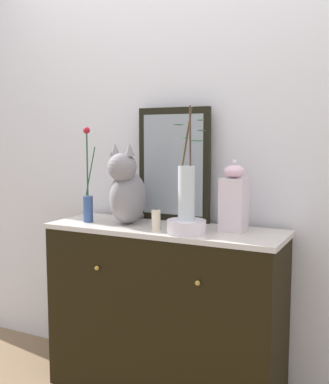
{
  "coord_description": "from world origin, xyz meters",
  "views": [
    {
      "loc": [
        1.05,
        -2.1,
        1.35
      ],
      "look_at": [
        0.0,
        0.0,
        1.07
      ],
      "focal_mm": 43.7,
      "sensor_mm": 36.0,
      "label": 1
    }
  ],
  "objects_px": {
    "mirror_leaning": "(174,165)",
    "vase_glass_clear": "(187,189)",
    "jar_lidded_porcelain": "(234,199)",
    "cat_sitting": "(127,191)",
    "bowl_porcelain": "(186,227)",
    "candle_pillar": "(157,220)",
    "sideboard": "(164,311)",
    "vase_slim_green": "(88,199)"
  },
  "relations": [
    {
      "from": "cat_sitting",
      "to": "jar_lidded_porcelain",
      "type": "relative_size",
      "value": 1.26
    },
    {
      "from": "mirror_leaning",
      "to": "bowl_porcelain",
      "type": "xyz_separation_m",
      "value": [
        0.2,
        -0.28,
        -0.28
      ]
    },
    {
      "from": "vase_slim_green",
      "to": "candle_pillar",
      "type": "distance_m",
      "value": 0.45
    },
    {
      "from": "jar_lidded_porcelain",
      "to": "candle_pillar",
      "type": "xyz_separation_m",
      "value": [
        -0.34,
        -0.15,
        -0.11
      ]
    },
    {
      "from": "vase_glass_clear",
      "to": "jar_lidded_porcelain",
      "type": "distance_m",
      "value": 0.24
    },
    {
      "from": "vase_slim_green",
      "to": "candle_pillar",
      "type": "bearing_deg",
      "value": -5.06
    },
    {
      "from": "candle_pillar",
      "to": "vase_slim_green",
      "type": "bearing_deg",
      "value": 174.94
    },
    {
      "from": "vase_slim_green",
      "to": "vase_glass_clear",
      "type": "distance_m",
      "value": 0.6
    },
    {
      "from": "cat_sitting",
      "to": "bowl_porcelain",
      "type": "xyz_separation_m",
      "value": [
        0.38,
        -0.08,
        -0.15
      ]
    },
    {
      "from": "cat_sitting",
      "to": "vase_glass_clear",
      "type": "xyz_separation_m",
      "value": [
        0.38,
        -0.08,
        0.03
      ]
    },
    {
      "from": "cat_sitting",
      "to": "candle_pillar",
      "type": "relative_size",
      "value": 3.96
    },
    {
      "from": "bowl_porcelain",
      "to": "candle_pillar",
      "type": "distance_m",
      "value": 0.16
    },
    {
      "from": "sideboard",
      "to": "vase_slim_green",
      "type": "relative_size",
      "value": 2.42
    },
    {
      "from": "jar_lidded_porcelain",
      "to": "candle_pillar",
      "type": "relative_size",
      "value": 3.13
    },
    {
      "from": "sideboard",
      "to": "jar_lidded_porcelain",
      "type": "xyz_separation_m",
      "value": [
        0.35,
        0.06,
        0.6
      ]
    },
    {
      "from": "cat_sitting",
      "to": "candle_pillar",
      "type": "distance_m",
      "value": 0.27
    },
    {
      "from": "mirror_leaning",
      "to": "bowl_porcelain",
      "type": "relative_size",
      "value": 3.27
    },
    {
      "from": "cat_sitting",
      "to": "bowl_porcelain",
      "type": "relative_size",
      "value": 2.34
    },
    {
      "from": "mirror_leaning",
      "to": "jar_lidded_porcelain",
      "type": "relative_size",
      "value": 1.77
    },
    {
      "from": "sideboard",
      "to": "vase_slim_green",
      "type": "distance_m",
      "value": 0.72
    },
    {
      "from": "mirror_leaning",
      "to": "bowl_porcelain",
      "type": "distance_m",
      "value": 0.44
    },
    {
      "from": "cat_sitting",
      "to": "sideboard",
      "type": "bearing_deg",
      "value": 2.64
    },
    {
      "from": "cat_sitting",
      "to": "jar_lidded_porcelain",
      "type": "xyz_separation_m",
      "value": [
        0.56,
        0.07,
        -0.02
      ]
    },
    {
      "from": "jar_lidded_porcelain",
      "to": "vase_glass_clear",
      "type": "bearing_deg",
      "value": -140.96
    },
    {
      "from": "mirror_leaning",
      "to": "cat_sitting",
      "type": "height_order",
      "value": "mirror_leaning"
    },
    {
      "from": "vase_glass_clear",
      "to": "jar_lidded_porcelain",
      "type": "bearing_deg",
      "value": 39.04
    },
    {
      "from": "bowl_porcelain",
      "to": "jar_lidded_porcelain",
      "type": "height_order",
      "value": "jar_lidded_porcelain"
    },
    {
      "from": "sideboard",
      "to": "mirror_leaning",
      "type": "height_order",
      "value": "mirror_leaning"
    },
    {
      "from": "vase_glass_clear",
      "to": "jar_lidded_porcelain",
      "type": "height_order",
      "value": "vase_glass_clear"
    },
    {
      "from": "mirror_leaning",
      "to": "candle_pillar",
      "type": "xyz_separation_m",
      "value": [
        0.04,
        -0.28,
        -0.26
      ]
    },
    {
      "from": "sideboard",
      "to": "bowl_porcelain",
      "type": "relative_size",
      "value": 6.57
    },
    {
      "from": "vase_slim_green",
      "to": "bowl_porcelain",
      "type": "bearing_deg",
      "value": -3.48
    },
    {
      "from": "sideboard",
      "to": "vase_glass_clear",
      "type": "height_order",
      "value": "vase_glass_clear"
    },
    {
      "from": "sideboard",
      "to": "jar_lidded_porcelain",
      "type": "bearing_deg",
      "value": 9.7
    },
    {
      "from": "sideboard",
      "to": "candle_pillar",
      "type": "height_order",
      "value": "candle_pillar"
    },
    {
      "from": "mirror_leaning",
      "to": "vase_slim_green",
      "type": "distance_m",
      "value": 0.5
    },
    {
      "from": "cat_sitting",
      "to": "vase_slim_green",
      "type": "bearing_deg",
      "value": -168.38
    },
    {
      "from": "bowl_porcelain",
      "to": "candle_pillar",
      "type": "relative_size",
      "value": 1.69
    },
    {
      "from": "vase_glass_clear",
      "to": "candle_pillar",
      "type": "height_order",
      "value": "vase_glass_clear"
    },
    {
      "from": "jar_lidded_porcelain",
      "to": "cat_sitting",
      "type": "bearing_deg",
      "value": -172.97
    },
    {
      "from": "mirror_leaning",
      "to": "vase_glass_clear",
      "type": "distance_m",
      "value": 0.35
    },
    {
      "from": "cat_sitting",
      "to": "vase_glass_clear",
      "type": "bearing_deg",
      "value": -12.0
    }
  ]
}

